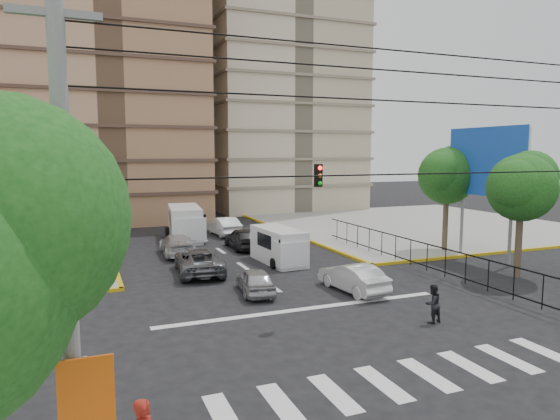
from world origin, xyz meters
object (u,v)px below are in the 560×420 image
car_silver_front_left (255,281)px  pedestrian_crosswalk (433,304)px  car_white_front_right (353,277)px  traffic_light_nw (103,227)px  district_sign (87,409)px  van_right_lane (280,247)px  van_left_lane (186,224)px

car_silver_front_left → pedestrian_crosswalk: 8.30m
car_silver_front_left → car_white_front_right: 4.73m
traffic_light_nw → pedestrian_crosswalk: bearing=-40.4°
district_sign → van_right_lane: 22.15m
pedestrian_crosswalk → car_white_front_right: bearing=-90.2°
traffic_light_nw → pedestrian_crosswalk: size_ratio=2.85×
van_left_lane → car_silver_front_left: 15.78m
van_right_lane → car_white_front_right: size_ratio=1.15×
van_right_lane → car_silver_front_left: bearing=-126.0°
car_silver_front_left → car_white_front_right: size_ratio=0.87×
car_white_front_right → district_sign: bearing=39.2°
traffic_light_nw → car_white_front_right: size_ratio=1.05×
district_sign → van_left_lane: (7.40, 29.28, -1.20)m
traffic_light_nw → district_sign: traffic_light_nw is taller
traffic_light_nw → car_silver_front_left: bearing=-28.1°
district_sign → van_left_lane: bearing=75.8°
van_right_lane → car_silver_front_left: (-3.51, -5.59, -0.41)m
district_sign → van_right_lane: size_ratio=0.67×
van_left_lane → car_white_front_right: van_left_lane is taller
van_left_lane → car_silver_front_left: size_ratio=1.64×
van_right_lane → car_white_front_right: 7.11m
district_sign → van_right_lane: bearing=59.8°
van_right_lane → pedestrian_crosswalk: size_ratio=3.10×
traffic_light_nw → van_right_lane: 10.54m
pedestrian_crosswalk → car_silver_front_left: bearing=-59.2°
car_silver_front_left → pedestrian_crosswalk: bearing=136.2°
van_right_lane → car_white_front_right: bearing=-85.8°
traffic_light_nw → van_right_lane: size_ratio=0.92×
van_right_lane → district_sign: bearing=-124.0°
district_sign → car_white_front_right: bearing=44.9°
car_silver_front_left → car_white_front_right: bearing=170.1°
van_right_lane → van_left_lane: 10.83m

